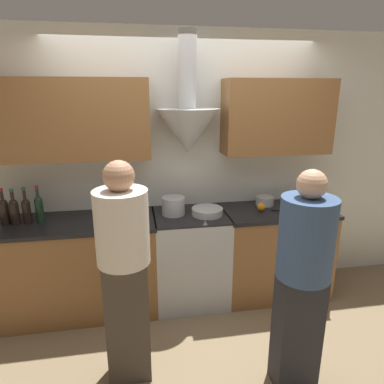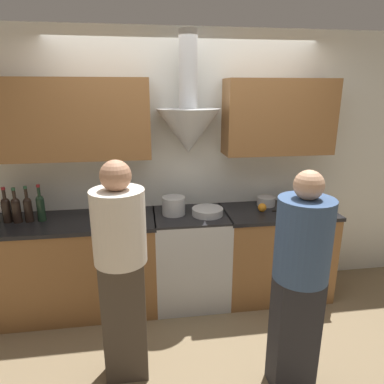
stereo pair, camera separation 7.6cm
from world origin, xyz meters
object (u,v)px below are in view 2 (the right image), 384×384
(wine_bottle_1, at_px, (6,208))
(stock_pot, at_px, (174,206))
(mixing_bowl, at_px, (208,212))
(orange_fruit, at_px, (262,207))
(stove_range, at_px, (191,257))
(wine_bottle_2, at_px, (16,209))
(wine_bottle_3, at_px, (28,208))
(person_foreground_left, at_px, (121,266))
(person_foreground_right, at_px, (300,277))
(wine_bottle_4, at_px, (41,206))
(saucepan, at_px, (266,201))

(wine_bottle_1, bearing_deg, stock_pot, -0.41)
(mixing_bowl, relative_size, orange_fruit, 3.55)
(stove_range, bearing_deg, wine_bottle_2, 179.35)
(wine_bottle_1, relative_size, wine_bottle_3, 0.98)
(wine_bottle_2, xyz_separation_m, wine_bottle_3, (0.10, 0.00, -0.00))
(orange_fruit, bearing_deg, person_foreground_left, -146.37)
(orange_fruit, height_order, person_foreground_left, person_foreground_left)
(wine_bottle_1, height_order, person_foreground_right, person_foreground_right)
(orange_fruit, xyz_separation_m, person_foreground_left, (-1.30, -0.86, -0.06))
(wine_bottle_4, relative_size, mixing_bowl, 1.14)
(wine_bottle_3, xyz_separation_m, wine_bottle_4, (0.10, 0.01, 0.01))
(wine_bottle_3, height_order, mixing_bowl, wine_bottle_3)
(wine_bottle_4, xyz_separation_m, person_foreground_left, (0.75, -0.92, -0.15))
(wine_bottle_2, relative_size, mixing_bowl, 1.09)
(wine_bottle_4, xyz_separation_m, person_foreground_right, (1.91, -1.18, -0.18))
(mixing_bowl, bearing_deg, stock_pot, 168.05)
(wine_bottle_3, xyz_separation_m, mixing_bowl, (1.61, -0.06, -0.10))
(wine_bottle_1, bearing_deg, orange_fruit, -1.52)
(mixing_bowl, xyz_separation_m, person_foreground_left, (-0.76, -0.85, -0.05))
(stock_pot, bearing_deg, stove_range, -9.24)
(wine_bottle_1, height_order, wine_bottle_3, wine_bottle_3)
(wine_bottle_2, xyz_separation_m, stock_pot, (1.39, 0.01, -0.04))
(wine_bottle_3, distance_m, person_foreground_right, 2.34)
(stock_pot, bearing_deg, person_foreground_right, -58.53)
(stove_range, xyz_separation_m, person_foreground_left, (-0.60, -0.89, 0.43))
(wine_bottle_4, relative_size, orange_fruit, 4.06)
(person_foreground_left, bearing_deg, orange_fruit, 33.63)
(wine_bottle_1, height_order, saucepan, wine_bottle_1)
(wine_bottle_4, height_order, person_foreground_right, person_foreground_right)
(stove_range, distance_m, person_foreground_right, 1.34)
(stove_range, relative_size, wine_bottle_1, 2.84)
(orange_fruit, distance_m, saucepan, 0.20)
(mixing_bowl, xyz_separation_m, person_foreground_right, (0.41, -1.11, -0.08))
(stove_range, height_order, wine_bottle_2, wine_bottle_2)
(wine_bottle_3, bearing_deg, stove_range, -0.89)
(mixing_bowl, xyz_separation_m, orange_fruit, (0.54, 0.01, 0.01))
(wine_bottle_4, height_order, person_foreground_left, person_foreground_left)
(mixing_bowl, bearing_deg, stove_range, 165.39)
(wine_bottle_3, relative_size, wine_bottle_4, 0.98)
(mixing_bowl, bearing_deg, wine_bottle_4, 177.23)
(stove_range, relative_size, saucepan, 5.00)
(mixing_bowl, relative_size, saucepan, 1.60)
(wine_bottle_4, height_order, mixing_bowl, wine_bottle_4)
(wine_bottle_2, height_order, stock_pot, wine_bottle_2)
(wine_bottle_2, height_order, person_foreground_right, person_foreground_right)
(wine_bottle_1, relative_size, person_foreground_right, 0.20)
(stove_range, xyz_separation_m, mixing_bowl, (0.16, -0.04, 0.49))
(wine_bottle_2, bearing_deg, wine_bottle_1, 168.32)
(wine_bottle_1, distance_m, saucepan, 2.44)
(mixing_bowl, distance_m, saucepan, 0.67)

